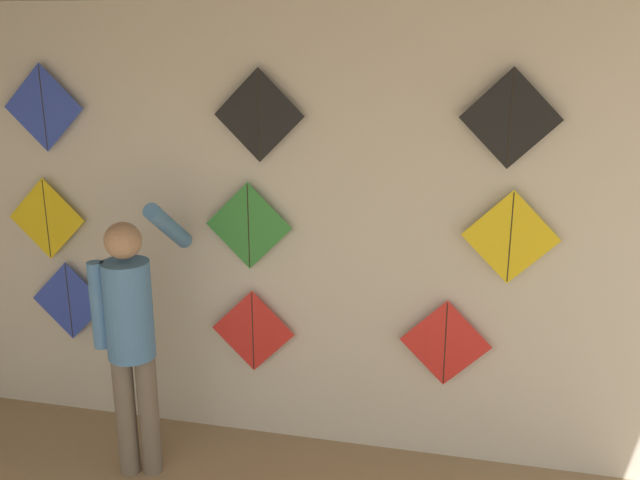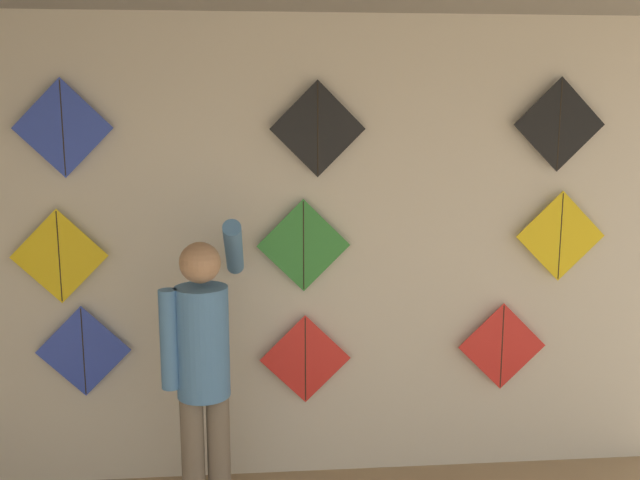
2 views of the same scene
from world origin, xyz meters
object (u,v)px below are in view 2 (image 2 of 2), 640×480
Objects in this scene: kite_7 at (318,129)px; kite_5 at (560,236)px; kite_8 at (559,125)px; kite_4 at (304,246)px; kite_0 at (83,351)px; kite_6 at (63,128)px; shopkeeper at (203,362)px; kite_1 at (305,359)px; kite_2 at (502,346)px; kite_3 at (59,256)px.

kite_5 is at bearing 0.00° from kite_7.
kite_4 is at bearing 180.00° from kite_8.
kite_6 is at bearing 180.00° from kite_0.
kite_5 is 1.00× the size of kite_6.
kite_5 reaches higher than shopkeeper.
shopkeeper is 3.08× the size of kite_5.
kite_0 reaches higher than kite_1.
kite_4 is 1.00× the size of kite_6.
kite_4 is at bearing 28.37° from shopkeeper.
shopkeeper is 2.25m from kite_5.
shopkeeper is 3.08× the size of kite_8.
kite_0 is 2.53m from kite_2.
shopkeeper is at bearing -166.11° from kite_5.
kite_1 is 2.06m from kite_8.
kite_5 is at bearing 0.00° from kite_4.
kite_3 is at bearing 180.00° from kite_7.
kite_2 reaches higher than kite_1.
kite_8 is at bearing 180.00° from kite_5.
kite_2 is at bearing 0.00° from kite_3.
kite_0 reaches higher than kite_2.
kite_1 is at bearing 180.00° from kite_2.
kite_7 reaches higher than kite_2.
kite_7 is at bearing 180.00° from kite_2.
kite_3 is (-2.64, 0.00, 0.62)m from kite_2.
kite_4 is at bearing 180.00° from kite_1.
shopkeeper is at bearing -34.08° from kite_6.
kite_8 is (0.28, 0.00, 1.36)m from kite_2.
kite_8 is (2.92, 0.00, 0.74)m from kite_3.
kite_1 is 1.93m from kite_6.
kite_7 is (1.39, 0.00, 1.29)m from kite_0.
kite_0 is 1.00× the size of kite_8.
kite_1 is at bearing 27.97° from shopkeeper.
kite_6 reaches higher than kite_5.
kite_1 is at bearing 0.00° from kite_0.
kite_6 is at bearing 180.00° from kite_7.
kite_2 is (2.53, 0.00, -0.05)m from kite_0.
kite_3 is 1.00× the size of kite_5.
kite_2 is at bearing 0.00° from kite_7.
kite_5 is 1.00× the size of kite_7.
kite_3 is 2.97m from kite_5.
kite_2 is 1.00× the size of kite_7.
kite_0 is at bearing 180.00° from kite_4.
kite_2 is (1.79, 0.53, -0.15)m from shopkeeper.
kite_0 is 1.00× the size of kite_3.
kite_0 is (-0.74, 0.53, -0.10)m from shopkeeper.
kite_1 is at bearing 180.00° from kite_8.
kite_1 is (1.31, 0.00, -0.09)m from kite_0.
shopkeeper reaches higher than kite_1.
kite_7 is at bearing 0.00° from kite_1.
kite_6 is 2.85m from kite_8.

